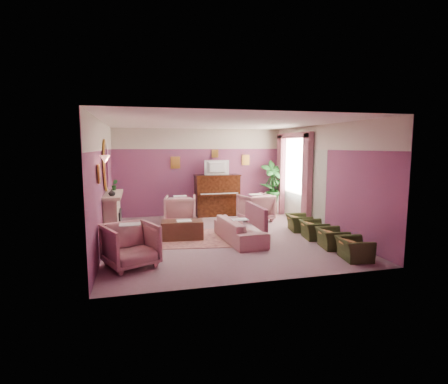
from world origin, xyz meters
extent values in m
cube|color=gray|center=(0.00, 0.00, 0.00)|extent=(5.50, 6.00, 0.01)
cube|color=white|center=(0.00, 0.00, 2.80)|extent=(5.50, 6.00, 0.01)
cube|color=#673866|center=(0.00, 3.00, 1.40)|extent=(5.50, 0.02, 2.80)
cube|color=#673866|center=(0.00, -3.00, 1.40)|extent=(5.50, 0.02, 2.80)
cube|color=#673866|center=(-2.75, 0.00, 1.40)|extent=(0.02, 6.00, 2.80)
cube|color=#673866|center=(2.75, 0.00, 1.40)|extent=(0.02, 6.00, 2.80)
cube|color=beige|center=(0.00, 2.99, 2.47)|extent=(5.50, 0.01, 0.65)
cube|color=#B6BDAA|center=(2.73, 1.30, 1.07)|extent=(0.01, 3.00, 2.15)
cube|color=tan|center=(-2.59, 0.20, 0.55)|extent=(0.30, 1.40, 1.10)
cube|color=black|center=(-2.49, 0.20, 0.40)|extent=(0.18, 0.72, 0.68)
cube|color=#FF6331|center=(-2.45, 0.20, 0.22)|extent=(0.06, 0.54, 0.10)
cube|color=tan|center=(-2.56, 0.20, 1.12)|extent=(0.40, 1.55, 0.07)
cube|color=tan|center=(-2.39, 0.20, 0.01)|extent=(0.55, 1.50, 0.02)
ellipsoid|color=gold|center=(-2.70, 0.20, 1.80)|extent=(0.04, 0.72, 1.20)
ellipsoid|color=white|center=(-2.67, 0.20, 1.80)|extent=(0.01, 0.60, 1.06)
cone|color=#FD9A7E|center=(-2.62, -0.85, 1.98)|extent=(0.20, 0.20, 0.16)
cube|color=#331609|center=(0.50, 2.68, 0.65)|extent=(1.40, 0.60, 1.30)
cube|color=#331609|center=(0.50, 2.33, 0.72)|extent=(1.30, 0.12, 0.06)
cube|color=silver|center=(0.50, 2.33, 0.76)|extent=(1.20, 0.08, 0.02)
cube|color=#331609|center=(0.50, 2.68, 1.31)|extent=(1.45, 0.65, 0.04)
imported|color=black|center=(0.50, 2.63, 1.60)|extent=(0.80, 0.12, 0.48)
cube|color=gold|center=(-0.80, 2.96, 1.72)|extent=(0.30, 0.03, 0.38)
cube|color=gold|center=(1.55, 2.96, 1.78)|extent=(0.26, 0.03, 0.34)
cube|color=gold|center=(0.50, 2.96, 2.00)|extent=(0.22, 0.03, 0.26)
cube|color=gold|center=(-2.71, -1.20, 1.72)|extent=(0.03, 0.28, 0.36)
cube|color=beige|center=(2.70, 1.55, 1.70)|extent=(0.03, 1.40, 1.80)
cube|color=#844957|center=(2.62, 0.63, 1.30)|extent=(0.16, 0.34, 2.60)
cube|color=#844957|center=(2.62, 2.47, 1.30)|extent=(0.16, 0.34, 2.60)
cube|color=#844957|center=(2.62, 1.55, 2.56)|extent=(0.16, 2.20, 0.16)
imported|color=#17501A|center=(-2.55, 0.75, 1.29)|extent=(0.16, 0.16, 0.28)
imported|color=beige|center=(-2.55, -0.30, 1.23)|extent=(0.16, 0.16, 0.16)
cube|color=#A4665D|center=(-0.81, 0.05, 0.01)|extent=(2.75, 2.16, 0.01)
cube|color=#4B2B1C|center=(-0.98, 0.02, 0.23)|extent=(1.04, 0.59, 0.45)
cube|color=silver|center=(-0.93, 0.02, 0.46)|extent=(0.35, 0.28, 0.01)
imported|color=tan|center=(0.32, -0.50, 0.37)|extent=(0.61, 1.83, 0.74)
cube|color=#844957|center=(0.72, -0.50, 0.60)|extent=(0.09, 1.39, 0.51)
imported|color=tan|center=(-0.81, 1.78, 0.45)|extent=(0.87, 0.87, 0.91)
imported|color=tan|center=(1.44, 1.58, 0.45)|extent=(0.87, 0.87, 0.91)
imported|color=tan|center=(-2.16, -1.68, 0.45)|extent=(0.87, 0.87, 0.91)
imported|color=#34401C|center=(2.14, -2.35, 0.29)|extent=(0.47, 0.67, 0.58)
imported|color=#34401C|center=(2.14, -1.53, 0.29)|extent=(0.47, 0.67, 0.58)
imported|color=#34401C|center=(2.14, -0.71, 0.29)|extent=(0.47, 0.67, 0.58)
imported|color=#34401C|center=(2.14, 0.11, 0.29)|extent=(0.47, 0.67, 0.58)
cylinder|color=white|center=(2.39, 2.61, 0.35)|extent=(0.52, 0.52, 0.70)
imported|color=#17501A|center=(2.39, 2.61, 0.87)|extent=(0.30, 0.30, 0.34)
imported|color=#17501A|center=(2.51, 2.51, 0.84)|extent=(0.16, 0.16, 0.28)
cylinder|color=brown|center=(2.31, 2.44, 0.17)|extent=(0.34, 0.34, 0.34)
imported|color=#17501A|center=(2.31, 2.44, 1.06)|extent=(0.76, 0.76, 1.44)
camera|label=1|loc=(-2.01, -8.24, 2.25)|focal=28.00mm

